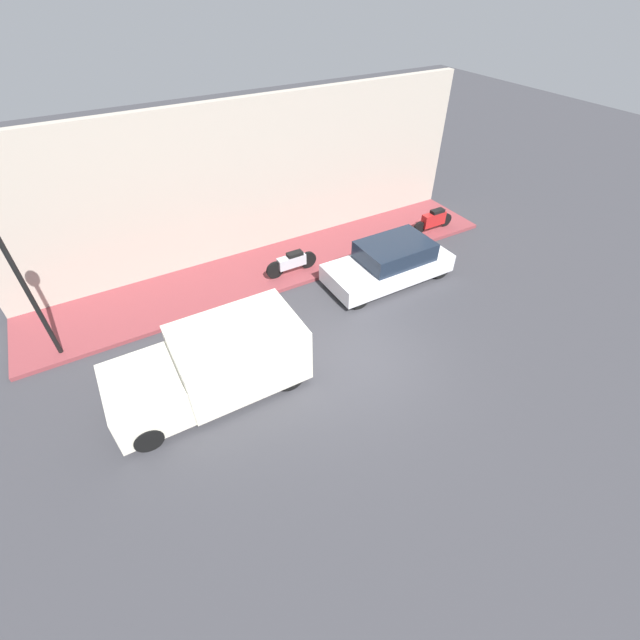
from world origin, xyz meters
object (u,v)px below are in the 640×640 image
at_px(parked_car, 390,263).
at_px(scooter_silver, 292,262).
at_px(delivery_van, 212,365).
at_px(motorcycle_red, 434,220).
at_px(streetlamp, 12,264).

bearing_deg(parked_car, scooter_silver, 56.55).
distance_m(delivery_van, scooter_silver, 5.36).
relative_size(parked_car, motorcycle_red, 2.27).
bearing_deg(streetlamp, scooter_silver, -87.80).
height_order(parked_car, delivery_van, delivery_van).
distance_m(parked_car, streetlamp, 10.45).
height_order(delivery_van, scooter_silver, delivery_van).
bearing_deg(streetlamp, motorcycle_red, -89.24).
xyz_separation_m(parked_car, delivery_van, (-1.76, 6.73, 0.23)).
bearing_deg(streetlamp, delivery_van, -134.71).
relative_size(parked_car, streetlamp, 1.02).
distance_m(parked_car, scooter_silver, 3.30).
xyz_separation_m(delivery_van, motorcycle_red, (3.47, -10.15, -0.31)).
relative_size(delivery_van, scooter_silver, 2.52).
distance_m(parked_car, motorcycle_red, 3.83).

